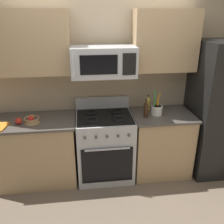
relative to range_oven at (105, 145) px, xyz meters
The scene contains 14 objects.
ground_plane 0.86m from the range_oven, 90.00° to the right, with size 16.00×16.00×0.00m, color #6B5B4C.
wall_back 0.92m from the range_oven, 90.00° to the left, with size 8.00×0.10×2.60m, color tan.
counter_left 0.95m from the range_oven, behind, with size 1.13×0.65×0.91m.
range_oven is the anchor object (origin of this frame).
counter_right 0.81m from the range_oven, ahead, with size 0.84×0.65×0.91m.
refrigerator 1.74m from the range_oven, ahead, with size 0.85×0.76×1.88m.
microwave 1.17m from the range_oven, 90.00° to the left, with size 0.80×0.44×0.37m.
upper_cabinets_left 1.70m from the range_oven, 169.68° to the left, with size 1.12×0.34×0.77m.
upper_cabinets_right 1.62m from the range_oven, 12.09° to the left, with size 0.83×0.34×0.77m.
utensil_crock 0.88m from the range_oven, ahead, with size 0.15×0.15×0.34m.
fruit_basket 1.05m from the range_oven, behind, with size 0.19×0.19×0.10m.
apple_loose 1.19m from the range_oven, behind, with size 0.08×0.08×0.08m, color red.
bottle_soy 0.78m from the range_oven, ahead, with size 0.06×0.06×0.25m.
bottle_oil 0.86m from the range_oven, 17.44° to the left, with size 0.07×0.07×0.21m.
Camera 1 is at (-0.27, -2.27, 2.20)m, focal length 39.06 mm.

